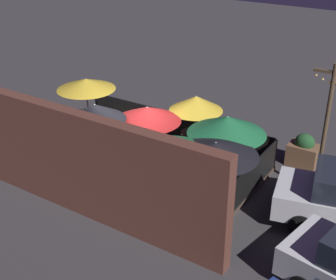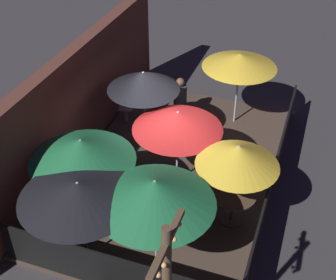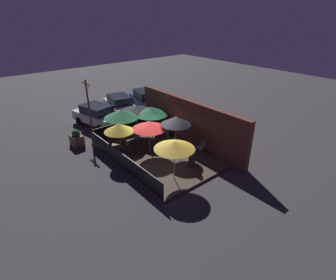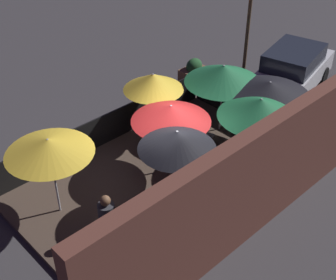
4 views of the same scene
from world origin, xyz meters
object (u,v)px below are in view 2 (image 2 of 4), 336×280
patio_umbrella_1 (238,156)px  patio_umbrella_2 (240,61)px  patron_1 (180,100)px  patio_umbrella_0 (81,150)px  patio_umbrella_3 (155,192)px  patron_0 (79,168)px  patio_umbrella_5 (143,81)px  patio_chair_0 (126,105)px  patio_umbrella_4 (178,121)px  dining_table_1 (233,199)px  patio_chair_1 (158,202)px  dining_table_0 (88,197)px  patio_umbrella_6 (78,190)px

patio_umbrella_1 → patio_umbrella_2: bearing=12.1°
patio_umbrella_2 → patron_1: (-0.31, 1.57, -1.38)m
patio_umbrella_0 → patron_1: bearing=-7.7°
patio_umbrella_3 → patron_0: size_ratio=1.93×
patio_umbrella_5 → patron_0: bearing=153.8°
patio_umbrella_1 → patio_chair_0: patio_umbrella_1 is taller
patio_umbrella_4 → patron_1: 3.18m
dining_table_1 → patio_chair_1: 1.63m
patio_umbrella_4 → dining_table_0: patio_umbrella_4 is taller
dining_table_1 → patio_chair_1: (-0.54, 1.53, -0.10)m
patio_umbrella_0 → dining_table_1: patio_umbrella_0 is taller
patio_umbrella_2 → dining_table_0: 5.52m
patio_umbrella_2 → dining_table_1: 4.22m
patio_umbrella_3 → dining_table_1: bearing=-34.7°
patio_umbrella_0 → dining_table_1: bearing=-72.2°
patio_umbrella_5 → patio_chair_1: bearing=-151.9°
patio_umbrella_4 → patio_chair_1: bearing=-179.0°
patio_umbrella_4 → patio_chair_0: (2.16, 2.27, -1.32)m
patron_0 → patron_1: (3.71, -1.30, 0.04)m
patio_umbrella_6 → patron_0: 2.62m
patio_umbrella_5 → dining_table_0: patio_umbrella_5 is taller
patio_umbrella_4 → patio_chair_0: size_ratio=2.30×
patio_umbrella_3 → dining_table_1: patio_umbrella_3 is taller
patio_chair_1 → patron_1: bearing=-94.2°
patio_chair_1 → patron_0: bearing=-27.4°
patio_umbrella_5 → dining_table_0: size_ratio=2.69×
patio_chair_1 → patron_0: size_ratio=0.79×
patio_umbrella_4 → dining_table_0: bearing=140.4°
patio_umbrella_4 → patio_umbrella_6: patio_umbrella_4 is taller
patio_umbrella_0 → patio_umbrella_5: bearing=-5.2°
dining_table_1 → patron_1: 4.33m
patio_umbrella_1 → patio_umbrella_2: (3.91, 0.84, 0.14)m
patio_umbrella_6 → patio_umbrella_0: bearing=24.9°
patio_umbrella_0 → patio_umbrella_5: size_ratio=0.96×
patio_umbrella_1 → dining_table_0: patio_umbrella_1 is taller
dining_table_1 → patio_umbrella_0: bearing=107.8°
patio_chair_0 → patron_0: size_ratio=0.77×
dining_table_0 → patio_umbrella_5: bearing=-5.2°
patio_umbrella_4 → patio_umbrella_5: (0.99, 1.22, 0.27)m
patio_umbrella_1 → dining_table_1: bearing=-90.0°
patio_umbrella_5 → patio_umbrella_3: bearing=-155.0°
patio_umbrella_0 → patio_umbrella_6: size_ratio=0.98×
dining_table_0 → patio_umbrella_2: bearing=-24.2°
patio_umbrella_0 → patio_umbrella_2: patio_umbrella_2 is taller
patio_umbrella_5 → patio_chair_1: size_ratio=2.49×
patio_umbrella_6 → dining_table_1: patio_umbrella_6 is taller
patio_chair_1 → patron_0: (0.43, 2.18, 0.03)m
patio_umbrella_6 → patio_umbrella_1: bearing=-51.1°
patio_umbrella_5 → patio_umbrella_6: 3.84m
patio_umbrella_2 → patron_0: size_ratio=1.82×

